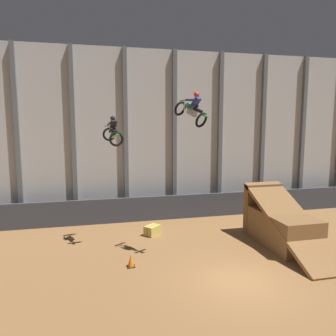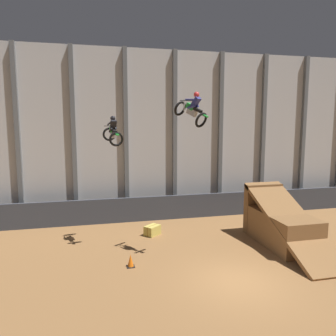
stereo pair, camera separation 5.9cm
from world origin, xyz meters
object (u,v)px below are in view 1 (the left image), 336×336
rider_bike_left_air (113,132)px  hay_bale_trackside (152,230)px  traffic_cone_near_ramp (131,261)px  dirt_ramp (280,224)px  rider_bike_right_air (192,110)px  traffic_cone_arena_edge (285,224)px

rider_bike_left_air → hay_bale_trackside: 6.19m
rider_bike_left_air → traffic_cone_near_ramp: 6.47m
traffic_cone_near_ramp → hay_bale_trackside: 4.33m
rider_bike_left_air → hay_bale_trackside: rider_bike_left_air is taller
rider_bike_left_air → hay_bale_trackside: bearing=12.3°
traffic_cone_near_ramp → dirt_ramp: bearing=8.3°
dirt_ramp → traffic_cone_near_ramp: (-8.23, -1.20, -0.75)m
hay_bale_trackside → rider_bike_right_air: bearing=-68.8°
rider_bike_left_air → traffic_cone_near_ramp: rider_bike_left_air is taller
dirt_ramp → hay_bale_trackside: bearing=156.9°
traffic_cone_arena_edge → rider_bike_left_air: bearing=-179.2°
traffic_cone_near_ramp → traffic_cone_arena_edge: same height
dirt_ramp → hay_bale_trackside: (-6.49, 2.77, -0.75)m
hay_bale_trackside → dirt_ramp: bearing=-23.1°
rider_bike_left_air → traffic_cone_near_ramp: size_ratio=3.21×
traffic_cone_near_ramp → traffic_cone_arena_edge: bearing=17.8°
rider_bike_right_air → traffic_cone_arena_edge: 9.95m
rider_bike_left_air → traffic_cone_arena_edge: bearing=-10.0°
dirt_ramp → traffic_cone_arena_edge: 2.65m
traffic_cone_near_ramp → rider_bike_right_air: bearing=11.7°
rider_bike_left_air → traffic_cone_arena_edge: (10.31, 0.14, -5.70)m
hay_bale_trackside → rider_bike_left_air: bearing=-156.9°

